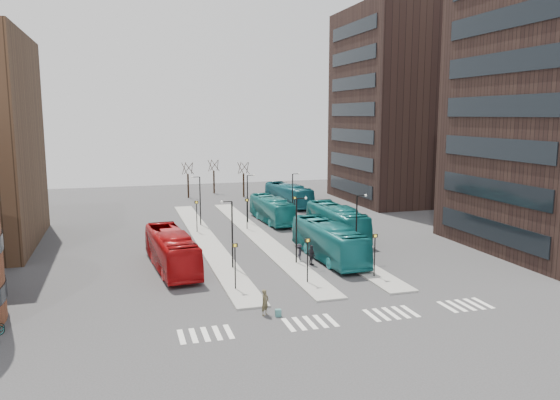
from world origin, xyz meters
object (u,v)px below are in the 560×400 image
object	(u,v)px
suitcase	(278,313)
teal_bus_c	(337,221)
teal_bus_d	(289,195)
commuter_a	(189,266)
teal_bus_a	(329,241)
traveller	(265,302)
teal_bus_b	(272,210)
red_bus	(171,250)
commuter_c	(299,253)
commuter_b	(311,255)

from	to	relation	value
suitcase	teal_bus_c	bearing A→B (deg)	64.05
teal_bus_d	teal_bus_c	bearing A→B (deg)	-101.43
suitcase	commuter_a	bearing A→B (deg)	117.20
teal_bus_a	traveller	world-z (taller)	teal_bus_a
teal_bus_c	teal_bus_d	world-z (taller)	teal_bus_c
teal_bus_a	teal_bus_c	bearing A→B (deg)	61.52
teal_bus_c	traveller	size ratio (longest dim) A/B	7.03
teal_bus_d	teal_bus_b	bearing A→B (deg)	-125.48
suitcase	teal_bus_d	size ratio (longest dim) A/B	0.04
traveller	commuter_a	distance (m)	11.74
teal_bus_b	commuter_a	world-z (taller)	teal_bus_b
red_bus	teal_bus_a	distance (m)	14.79
commuter_c	teal_bus_c	bearing A→B (deg)	164.92
suitcase	teal_bus_a	distance (m)	15.98
teal_bus_c	traveller	bearing A→B (deg)	-122.40
teal_bus_a	commuter_c	world-z (taller)	teal_bus_a
traveller	teal_bus_a	bearing A→B (deg)	15.70
traveller	suitcase	bearing A→B (deg)	-68.62
suitcase	teal_bus_b	size ratio (longest dim) A/B	0.04
commuter_b	commuter_a	bearing A→B (deg)	76.58
teal_bus_a	commuter_c	xyz separation A→B (m)	(-3.00, -0.08, -0.92)
suitcase	red_bus	xyz separation A→B (m)	(-5.91, 13.88, 1.47)
teal_bus_c	traveller	world-z (taller)	teal_bus_c
teal_bus_a	red_bus	bearing A→B (deg)	175.67
traveller	commuter_c	distance (m)	14.28
teal_bus_a	commuter_a	distance (m)	13.67
teal_bus_a	traveller	xyz separation A→B (m)	(-9.67, -12.72, -0.85)
teal_bus_a	teal_bus_c	distance (m)	9.67
teal_bus_a	traveller	bearing A→B (deg)	-128.97
suitcase	teal_bus_b	world-z (taller)	teal_bus_b
teal_bus_c	traveller	distance (m)	25.55
red_bus	commuter_a	size ratio (longest dim) A/B	7.88
teal_bus_b	teal_bus_d	size ratio (longest dim) A/B	0.97
red_bus	commuter_b	size ratio (longest dim) A/B	6.54
teal_bus_d	commuter_a	world-z (taller)	teal_bus_d
traveller	commuter_a	xyz separation A→B (m)	(-3.87, 11.08, -0.13)
teal_bus_a	teal_bus_d	bearing A→B (deg)	78.10
teal_bus_d	red_bus	bearing A→B (deg)	-132.56
suitcase	red_bus	distance (m)	15.15
suitcase	teal_bus_c	xyz separation A→B (m)	(13.22, 21.84, 1.54)
suitcase	traveller	distance (m)	1.15
teal_bus_a	commuter_b	size ratio (longest dim) A/B	6.70
suitcase	commuter_c	xyz separation A→B (m)	(5.87, 13.12, 0.59)
suitcase	commuter_a	xyz separation A→B (m)	(-4.67, 11.57, 0.53)
traveller	teal_bus_d	bearing A→B (deg)	33.66
teal_bus_b	teal_bus_c	size ratio (longest dim) A/B	0.90
teal_bus_c	commuter_b	world-z (taller)	teal_bus_c
red_bus	commuter_a	bearing A→B (deg)	-67.03
suitcase	traveller	world-z (taller)	traveller
suitcase	commuter_b	xyz separation A→B (m)	(6.55, 11.55, 0.70)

